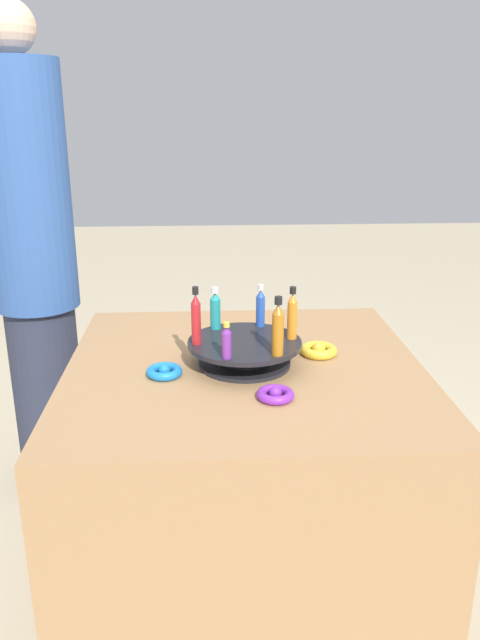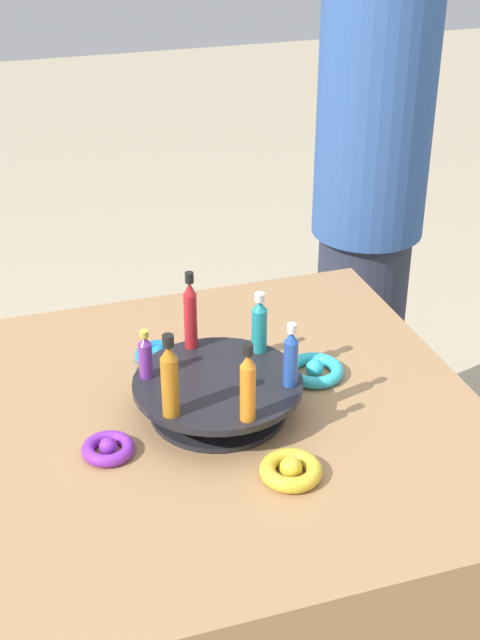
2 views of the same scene
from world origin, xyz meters
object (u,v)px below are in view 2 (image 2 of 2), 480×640
at_px(ribbon_bow_teal, 314,370).
at_px(bottle_purple, 145,356).
at_px(bottle_orange, 248,386).
at_px(bottle_teal, 259,325).
at_px(person_figure, 370,179).
at_px(bottle_blue, 291,357).
at_px(bottle_red, 190,313).
at_px(display_stand, 218,394).
at_px(bottle_amber, 170,379).
at_px(ribbon_bow_purple, 108,448).
at_px(ribbon_bow_gold, 291,470).
at_px(ribbon_bow_blue, 159,354).

bearing_deg(ribbon_bow_teal, bottle_purple, 91.41).
height_order(bottle_orange, bottle_teal, bottle_orange).
bearing_deg(person_figure, bottle_blue, 7.73).
bearing_deg(person_figure, bottle_red, -6.35).
height_order(display_stand, ribbon_bow_teal, display_stand).
bearing_deg(display_stand, bottle_amber, 126.13).
xyz_separation_m(bottle_purple, ribbon_bow_teal, (0.01, -0.32, -0.10)).
relative_size(ribbon_bow_purple, ribbon_bow_teal, 0.80).
bearing_deg(ribbon_bow_gold, display_stand, 15.84).
distance_m(bottle_purple, ribbon_bow_teal, 0.33).
relative_size(bottle_purple, bottle_teal, 0.78).
xyz_separation_m(bottle_amber, ribbon_bow_blue, (0.28, -0.04, -0.12)).
xyz_separation_m(ribbon_bow_gold, person_figure, (0.88, -0.54, 0.11)).
distance_m(bottle_amber, person_figure, 1.02).
xyz_separation_m(ribbon_bow_purple, ribbon_bow_teal, (0.12, -0.41, 0.00)).
bearing_deg(display_stand, ribbon_bow_teal, -74.16).
height_order(ribbon_bow_purple, person_figure, person_figure).
bearing_deg(display_stand, ribbon_bow_blue, 15.84).
distance_m(ribbon_bow_blue, ribbon_bow_teal, 0.30).
height_order(display_stand, ribbon_bow_gold, display_stand).
bearing_deg(bottle_orange, display_stand, 6.13).
bearing_deg(bottle_orange, bottle_purple, 36.13).
relative_size(display_stand, ribbon_bow_teal, 2.69).
relative_size(bottle_purple, bottle_blue, 0.77).
relative_size(bottle_red, ribbon_bow_teal, 1.37).
height_order(bottle_purple, bottle_red, bottle_red).
height_order(ribbon_bow_blue, ribbon_bow_purple, same).
distance_m(bottle_orange, ribbon_bow_purple, 0.26).
xyz_separation_m(bottle_teal, person_figure, (0.60, -0.50, 0.01)).
bearing_deg(bottle_amber, bottle_orange, -113.87).
bearing_deg(bottle_purple, ribbon_bow_teal, -88.59).
distance_m(bottle_blue, ribbon_bow_gold, 0.19).
bearing_deg(display_stand, bottle_blue, -113.87).
bearing_deg(bottle_teal, ribbon_bow_blue, 50.28).
distance_m(bottle_blue, bottle_teal, 0.12).
height_order(bottle_teal, bottle_red, bottle_red).
bearing_deg(ribbon_bow_blue, bottle_blue, -146.06).
bearing_deg(ribbon_bow_blue, bottle_orange, -167.74).
xyz_separation_m(bottle_teal, ribbon_bow_blue, (0.13, 0.16, -0.11)).
distance_m(bottle_amber, ribbon_bow_gold, 0.24).
relative_size(bottle_teal, person_figure, 0.07).
height_order(bottle_amber, bottle_red, bottle_red).
relative_size(bottle_orange, ribbon_bow_gold, 1.38).
bearing_deg(bottle_red, bottle_purple, 126.13).
height_order(bottle_teal, ribbon_bow_teal, bottle_teal).
distance_m(display_stand, bottle_teal, 0.15).
xyz_separation_m(bottle_orange, person_figure, (0.80, -0.59, -0.00)).
bearing_deg(person_figure, ribbon_bow_teal, 8.93).
bearing_deg(bottle_orange, bottle_amber, 66.13).
distance_m(ribbon_bow_teal, person_figure, 0.74).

